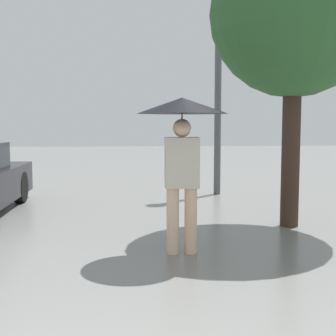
% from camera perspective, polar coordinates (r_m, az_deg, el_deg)
% --- Properties ---
extents(pedestrian, '(1.06, 1.06, 1.84)m').
position_cam_1_polar(pedestrian, '(5.44, 1.72, 4.69)').
color(pedestrian, beige).
rests_on(pedestrian, ground_plane).
extents(tree, '(2.45, 2.45, 4.37)m').
position_cam_1_polar(tree, '(7.32, 15.13, 17.73)').
color(tree, '#38281E').
rests_on(tree, ground_plane).
extents(street_lamp, '(0.37, 0.37, 4.02)m').
position_cam_1_polar(street_lamp, '(10.20, 6.14, 11.70)').
color(street_lamp, '#515456').
rests_on(street_lamp, ground_plane).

